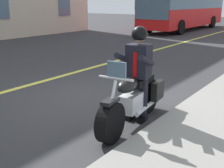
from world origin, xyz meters
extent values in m
plane|color=#333335|center=(0.00, 0.00, 0.00)|extent=(80.00, 80.00, 0.00)
cube|color=#E5DB4C|center=(0.00, -2.00, 0.01)|extent=(60.00, 0.16, 0.01)
cylinder|color=black|center=(1.59, 1.66, 0.33)|extent=(0.68, 0.28, 0.66)
cylinder|color=black|center=(0.05, 1.47, 0.33)|extent=(0.68, 0.28, 0.66)
cube|color=silver|center=(0.79, 1.56, 0.42)|extent=(0.59, 0.35, 0.32)
ellipsoid|color=black|center=(0.99, 1.59, 0.78)|extent=(0.59, 0.35, 0.24)
cube|color=black|center=(0.45, 1.52, 0.74)|extent=(0.73, 0.36, 0.12)
cube|color=black|center=(0.07, 1.69, 0.48)|extent=(0.41, 0.17, 0.36)
cube|color=black|center=(0.13, 1.26, 0.48)|extent=(0.41, 0.17, 0.36)
cylinder|color=silver|center=(1.57, 1.66, 0.60)|extent=(0.35, 0.09, 0.76)
cylinder|color=silver|center=(1.41, 1.64, 1.00)|extent=(0.11, 0.60, 0.04)
cube|color=black|center=(1.59, 1.66, 0.68)|extent=(0.38, 0.20, 0.06)
cylinder|color=silver|center=(0.47, 1.68, 0.26)|extent=(0.90, 0.19, 0.08)
cube|color=slate|center=(1.39, 1.64, 1.12)|extent=(0.08, 0.32, 0.28)
cylinder|color=black|center=(0.53, 1.65, 0.42)|extent=(0.14, 0.14, 0.84)
cube|color=black|center=(0.59, 1.66, 0.05)|extent=(0.27, 0.14, 0.10)
cylinder|color=black|center=(0.56, 1.41, 0.42)|extent=(0.14, 0.14, 0.84)
cube|color=black|center=(0.62, 1.42, 0.05)|extent=(0.27, 0.14, 0.10)
cube|color=black|center=(0.54, 1.53, 1.12)|extent=(0.37, 0.44, 0.60)
cube|color=red|center=(0.70, 1.55, 1.08)|extent=(0.03, 0.07, 0.44)
cylinder|color=black|center=(0.70, 1.77, 1.18)|extent=(0.56, 0.17, 0.28)
cylinder|color=black|center=(0.75, 1.34, 1.18)|extent=(0.56, 0.17, 0.28)
sphere|color=tan|center=(0.54, 1.53, 1.55)|extent=(0.22, 0.22, 0.22)
sphere|color=black|center=(0.54, 1.53, 1.60)|extent=(0.28, 0.28, 0.28)
cube|color=red|center=(-17.31, -4.92, 1.77)|extent=(11.00, 2.50, 2.85)
cube|color=slate|center=(-17.31, -4.92, 2.10)|extent=(11.04, 2.52, 0.90)
cube|color=slate|center=(-11.81, -4.92, 2.00)|extent=(0.06, 2.40, 1.90)
cylinder|color=black|center=(-13.71, -3.72, 0.50)|extent=(1.00, 0.30, 1.00)
cylinder|color=black|center=(-13.71, -6.12, 0.50)|extent=(1.00, 0.30, 1.00)
cylinder|color=black|center=(-20.51, -3.72, 0.50)|extent=(1.00, 0.30, 1.00)
cylinder|color=black|center=(-20.51, -6.12, 0.50)|extent=(1.00, 0.30, 1.00)
cube|color=slate|center=(-10.13, -10.97, 2.00)|extent=(1.10, 0.06, 1.60)
cube|color=slate|center=(-5.04, -10.97, 2.00)|extent=(1.10, 0.06, 1.60)
camera|label=1|loc=(4.94, 4.12, 2.14)|focal=46.23mm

